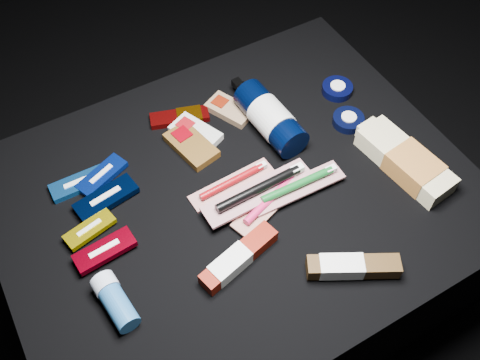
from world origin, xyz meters
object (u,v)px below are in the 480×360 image
bodywash_bottle (406,162)px  deodorant_stick (115,301)px  lotion_bottle (270,118)px  toothpaste_carton_red (236,260)px

bodywash_bottle → deodorant_stick: bodywash_bottle is taller
lotion_bottle → toothpaste_carton_red: bearing=-134.9°
lotion_bottle → toothpaste_carton_red: size_ratio=1.38×
bodywash_bottle → toothpaste_carton_red: (-0.43, -0.02, -0.01)m
lotion_bottle → bodywash_bottle: bearing=-53.8°
deodorant_stick → toothpaste_carton_red: 0.23m
bodywash_bottle → toothpaste_carton_red: 0.43m
toothpaste_carton_red → bodywash_bottle: bearing=-11.5°
toothpaste_carton_red → lotion_bottle: bearing=33.9°
bodywash_bottle → toothpaste_carton_red: size_ratio=1.35×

